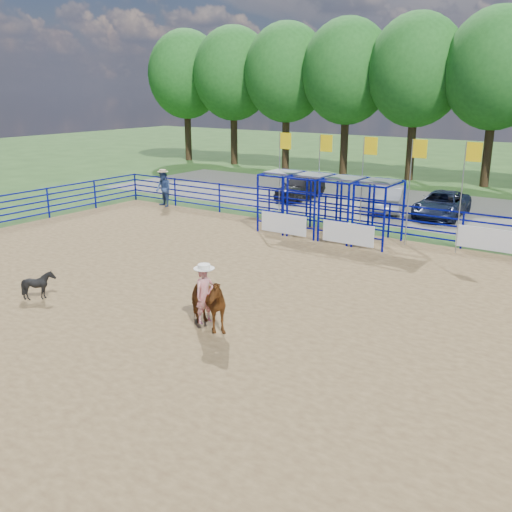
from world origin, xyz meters
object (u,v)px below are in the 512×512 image
horse_and_rider (205,297)px  spectator_cowboy (163,188)px  calf (39,285)px  car_a (300,187)px  car_c (442,204)px  car_b (389,197)px

horse_and_rider → spectator_cowboy: 16.45m
calf → car_a: size_ratio=0.22×
calf → car_c: size_ratio=0.20×
car_b → spectator_cowboy: bearing=15.2°
car_b → car_c: size_ratio=0.96×
horse_and_rider → calf: bearing=-168.5°
calf → spectator_cowboy: 13.97m
calf → car_b: bearing=-14.5°
horse_and_rider → car_c: horse_and_rider is taller
spectator_cowboy → horse_and_rider: bearing=-42.9°
horse_and_rider → calf: 5.58m
calf → car_c: (6.28, 18.18, 0.17)m
calf → spectator_cowboy: bearing=25.1°
calf → car_a: (-1.82, 18.39, 0.22)m
spectator_cowboy → car_a: 7.76m
car_a → calf: bearing=-85.6°
car_b → car_a: bearing=-17.5°
car_a → car_c: size_ratio=0.88×
horse_and_rider → car_b: (-1.82, 16.97, -0.19)m
car_b → horse_and_rider: bearing=81.9°
car_a → car_b: (5.45, -0.32, 0.04)m
calf → car_b: car_b is taller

